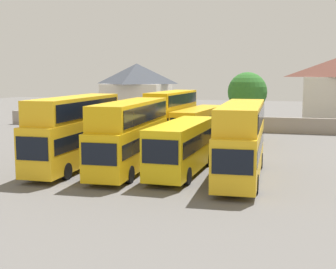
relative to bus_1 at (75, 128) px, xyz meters
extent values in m
plane|color=#605E5B|center=(6.06, 18.15, -2.90)|extent=(140.00, 140.00, 0.00)
cube|color=gray|center=(6.06, 24.63, -2.00)|extent=(56.00, 0.50, 1.80)
cube|color=yellow|center=(0.00, -0.10, -0.95)|extent=(2.75, 11.58, 3.18)
cube|color=black|center=(0.18, -5.88, -0.56)|extent=(2.12, 0.14, 1.43)
cube|color=black|center=(0.00, -0.10, -0.56)|extent=(2.77, 10.66, 1.00)
cube|color=yellow|center=(-0.01, 0.19, 1.45)|extent=(2.69, 11.01, 1.61)
cube|color=black|center=(-0.01, 0.19, 1.45)|extent=(2.76, 10.43, 1.13)
cylinder|color=black|center=(1.22, -3.64, -2.35)|extent=(0.33, 1.11, 1.10)
cylinder|color=black|center=(-1.00, -3.70, -2.35)|extent=(0.33, 1.11, 1.10)
cylinder|color=black|center=(1.01, 3.50, -2.35)|extent=(0.33, 1.11, 1.10)
cylinder|color=black|center=(-1.21, 3.43, -2.35)|extent=(0.33, 1.11, 1.10)
cube|color=#E9B110|center=(4.16, 0.15, -1.08)|extent=(3.03, 11.69, 2.91)
cube|color=black|center=(4.44, -5.66, -0.73)|extent=(2.18, 0.18, 1.31)
cube|color=black|center=(4.16, 0.15, -0.73)|extent=(3.02, 10.76, 0.92)
cube|color=#E9B110|center=(4.15, 0.44, 1.18)|extent=(2.95, 11.11, 1.61)
cube|color=black|center=(4.15, 0.44, 1.18)|extent=(3.01, 10.53, 1.12)
cylinder|color=black|center=(5.47, -3.38, -2.35)|extent=(0.35, 1.11, 1.10)
cylinder|color=black|center=(3.20, -3.49, -2.35)|extent=(0.35, 1.11, 1.10)
cylinder|color=black|center=(5.13, 3.79, -2.35)|extent=(0.35, 1.11, 1.10)
cylinder|color=black|center=(2.85, 3.68, -2.35)|extent=(0.35, 1.11, 1.10)
cube|color=yellow|center=(7.93, 0.28, -0.96)|extent=(2.64, 10.03, 3.16)
cube|color=black|center=(7.86, -4.74, -0.58)|extent=(2.21, 0.11, 1.42)
cube|color=black|center=(7.93, 0.28, -0.58)|extent=(2.67, 9.24, 0.99)
cylinder|color=black|center=(9.04, -2.83, -2.35)|extent=(0.32, 1.10, 1.10)
cylinder|color=black|center=(6.74, -2.80, -2.35)|extent=(0.32, 1.10, 1.10)
cylinder|color=black|center=(9.13, 3.37, -2.35)|extent=(0.32, 1.10, 1.10)
cylinder|color=black|center=(6.82, 3.40, -2.35)|extent=(0.32, 1.10, 1.10)
cube|color=yellow|center=(11.95, -0.14, -1.04)|extent=(3.11, 12.09, 2.99)
cube|color=black|center=(12.27, -6.14, -0.69)|extent=(2.19, 0.20, 1.34)
cube|color=black|center=(11.95, -0.14, -0.69)|extent=(3.10, 11.13, 0.94)
cube|color=yellow|center=(11.93, 0.16, 1.21)|extent=(3.03, 11.49, 1.52)
cube|color=black|center=(11.93, 0.16, 1.21)|extent=(3.09, 10.89, 1.07)
cylinder|color=black|center=(13.29, -3.78, -2.35)|extent=(0.36, 1.11, 1.10)
cylinder|color=black|center=(11.00, -3.91, -2.35)|extent=(0.36, 1.11, 1.10)
cylinder|color=black|center=(12.89, 3.63, -2.35)|extent=(0.36, 1.11, 1.10)
cylinder|color=black|center=(10.61, 3.51, -2.35)|extent=(0.36, 1.11, 1.10)
cube|color=#EEB40F|center=(3.02, 14.83, -0.95)|extent=(2.77, 10.91, 3.18)
cube|color=black|center=(2.84, 9.39, -0.57)|extent=(2.13, 0.15, 1.43)
cube|color=black|center=(3.02, 14.83, -0.57)|extent=(2.78, 10.04, 1.00)
cube|color=#EEB40F|center=(3.03, 15.10, 1.38)|extent=(2.70, 10.37, 1.47)
cube|color=black|center=(3.03, 15.10, 1.38)|extent=(2.77, 9.83, 1.03)
cylinder|color=black|center=(4.02, 11.43, -2.35)|extent=(0.34, 1.11, 1.10)
cylinder|color=black|center=(1.80, 11.50, -2.35)|extent=(0.34, 1.11, 1.10)
cylinder|color=black|center=(4.24, 18.15, -2.35)|extent=(0.34, 1.11, 1.10)
cylinder|color=black|center=(2.01, 18.22, -2.35)|extent=(0.34, 1.11, 1.10)
cube|color=gold|center=(5.89, 14.75, -1.02)|extent=(3.13, 11.12, 3.04)
cube|color=black|center=(5.55, 9.24, -0.65)|extent=(2.16, 0.21, 1.37)
cube|color=black|center=(5.89, 14.75, -0.65)|extent=(3.11, 10.24, 0.96)
cylinder|color=black|center=(6.81, 11.28, -2.35)|extent=(0.37, 1.12, 1.10)
cylinder|color=black|center=(4.55, 11.42, -2.35)|extent=(0.37, 1.12, 1.10)
cylinder|color=black|center=(7.23, 18.08, -2.35)|extent=(0.37, 1.12, 1.10)
cylinder|color=black|center=(4.97, 18.22, -2.35)|extent=(0.37, 1.12, 1.10)
cube|color=gold|center=(10.18, 14.37, -0.96)|extent=(2.69, 10.72, 3.15)
cube|color=black|center=(10.13, 9.00, -0.59)|extent=(2.28, 0.10, 1.42)
cube|color=black|center=(10.18, 14.37, -0.59)|extent=(2.72, 9.86, 0.99)
cylinder|color=black|center=(11.34, 11.04, -2.35)|extent=(0.31, 1.10, 1.10)
cylinder|color=black|center=(8.96, 11.07, -2.35)|extent=(0.31, 1.10, 1.10)
cylinder|color=black|center=(11.40, 17.67, -2.35)|extent=(0.31, 1.10, 1.10)
cylinder|color=black|center=(9.02, 17.70, -2.35)|extent=(0.31, 1.10, 1.10)
cube|color=silver|center=(-6.79, 31.89, -0.21)|extent=(8.17, 7.63, 5.37)
pyramid|color=#3D424C|center=(-6.79, 31.89, 3.88)|extent=(8.58, 8.01, 2.79)
cylinder|color=brown|center=(9.14, 27.13, -1.44)|extent=(0.45, 0.45, 2.92)
sphere|color=#2D6B28|center=(9.14, 27.13, 1.69)|extent=(4.77, 4.77, 4.77)
camera|label=1|loc=(15.74, -30.29, 3.94)|focal=50.18mm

